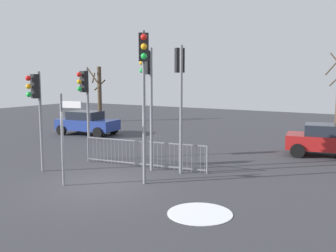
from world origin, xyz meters
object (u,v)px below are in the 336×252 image
(car_red_mid, at_px, (329,140))
(bare_tree_right, at_px, (99,93))
(traffic_light_foreground_right, at_px, (148,81))
(traffic_light_mid_left, at_px, (180,80))
(traffic_light_mid_right, at_px, (36,99))
(direction_sign_post, at_px, (64,135))
(traffic_light_rear_left, at_px, (85,94))
(car_blue_trailing, at_px, (87,122))
(traffic_light_foreground_left, at_px, (144,73))

(car_red_mid, bearing_deg, bare_tree_right, 154.88)
(traffic_light_foreground_right, bearing_deg, car_red_mid, -42.16)
(traffic_light_mid_left, distance_m, bare_tree_right, 17.63)
(traffic_light_mid_right, bearing_deg, direction_sign_post, 175.74)
(traffic_light_mid_left, relative_size, bare_tree_right, 1.09)
(traffic_light_rear_left, distance_m, direction_sign_post, 4.11)
(direction_sign_post, bearing_deg, bare_tree_right, 115.26)
(traffic_light_mid_right, distance_m, direction_sign_post, 2.64)
(car_red_mid, height_order, bare_tree_right, bare_tree_right)
(traffic_light_foreground_right, relative_size, traffic_light_mid_left, 0.99)
(traffic_light_rear_left, distance_m, traffic_light_mid_left, 4.58)
(traffic_light_mid_left, height_order, car_blue_trailing, traffic_light_mid_left)
(traffic_light_mid_right, distance_m, car_red_mid, 12.81)
(traffic_light_mid_right, relative_size, traffic_light_rear_left, 0.96)
(direction_sign_post, bearing_deg, traffic_light_foreground_left, 21.12)
(traffic_light_foreground_left, relative_size, traffic_light_rear_left, 1.29)
(traffic_light_foreground_right, bearing_deg, bare_tree_right, 46.72)
(direction_sign_post, bearing_deg, traffic_light_foreground_right, 57.94)
(traffic_light_foreground_right, distance_m, car_blue_trailing, 10.46)
(traffic_light_mid_right, height_order, car_blue_trailing, traffic_light_mid_right)
(traffic_light_rear_left, bearing_deg, bare_tree_right, -40.82)
(bare_tree_right, bearing_deg, traffic_light_rear_left, -51.74)
(traffic_light_mid_right, bearing_deg, car_blue_trailing, -42.34)
(traffic_light_mid_right, relative_size, traffic_light_foreground_right, 0.81)
(car_red_mid, relative_size, bare_tree_right, 0.92)
(traffic_light_mid_right, height_order, traffic_light_rear_left, traffic_light_rear_left)
(traffic_light_rear_left, xyz_separation_m, traffic_light_mid_left, (4.54, 0.17, 0.59))
(traffic_light_foreground_left, xyz_separation_m, car_red_mid, (4.66, 8.14, -2.97))
(traffic_light_rear_left, height_order, direction_sign_post, traffic_light_rear_left)
(traffic_light_mid_left, bearing_deg, car_blue_trailing, 100.32)
(traffic_light_foreground_left, distance_m, direction_sign_post, 3.33)
(traffic_light_mid_left, relative_size, direction_sign_post, 1.55)
(traffic_light_rear_left, distance_m, car_blue_trailing, 7.84)
(traffic_light_mid_left, height_order, bare_tree_right, traffic_light_mid_left)
(traffic_light_mid_right, height_order, direction_sign_post, traffic_light_mid_right)
(traffic_light_foreground_right, xyz_separation_m, car_blue_trailing, (-8.36, 5.68, -2.68))
(direction_sign_post, height_order, bare_tree_right, bare_tree_right)
(traffic_light_foreground_right, distance_m, bare_tree_right, 16.87)
(traffic_light_mid_right, xyz_separation_m, traffic_light_foreground_right, (3.46, 2.39, 0.64))
(traffic_light_mid_right, bearing_deg, traffic_light_foreground_right, -128.95)
(traffic_light_mid_left, xyz_separation_m, bare_tree_right, (-13.54, 11.23, -1.17))
(traffic_light_mid_right, height_order, traffic_light_foreground_left, traffic_light_foreground_left)
(bare_tree_right, bearing_deg, direction_sign_post, -53.01)
(traffic_light_foreground_right, height_order, bare_tree_right, traffic_light_foreground_right)
(direction_sign_post, bearing_deg, traffic_light_rear_left, 110.58)
(traffic_light_mid_left, relative_size, car_red_mid, 1.19)
(traffic_light_foreground_left, relative_size, bare_tree_right, 1.17)
(traffic_light_mid_left, xyz_separation_m, car_blue_trailing, (-9.59, 5.42, -2.73))
(traffic_light_foreground_left, relative_size, car_blue_trailing, 1.29)
(traffic_light_rear_left, bearing_deg, car_blue_trailing, -37.00)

